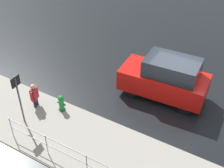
# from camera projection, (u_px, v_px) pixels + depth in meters

# --- Properties ---
(ground_plane) EXTENTS (60.00, 60.00, 0.00)m
(ground_plane) POSITION_uv_depth(u_px,v_px,m) (171.00, 100.00, 14.32)
(ground_plane) COLOR black
(kerb_strip) EXTENTS (24.00, 3.20, 0.04)m
(kerb_strip) POSITION_uv_depth(u_px,v_px,m) (128.00, 164.00, 11.43)
(kerb_strip) COLOR gray
(kerb_strip) RESTS_ON ground
(moving_hatchback) EXTENTS (4.01, 1.96, 2.06)m
(moving_hatchback) POSITION_uv_depth(u_px,v_px,m) (166.00, 78.00, 13.96)
(moving_hatchback) COLOR red
(moving_hatchback) RESTS_ON ground
(fire_hydrant) EXTENTS (0.42, 0.31, 0.80)m
(fire_hydrant) POSITION_uv_depth(u_px,v_px,m) (61.00, 103.00, 13.55)
(fire_hydrant) COLOR #197A2D
(fire_hydrant) RESTS_ON ground
(pedestrian) EXTENTS (0.34, 0.55, 1.22)m
(pedestrian) POSITION_uv_depth(u_px,v_px,m) (34.00, 94.00, 13.59)
(pedestrian) COLOR #B2262D
(pedestrian) RESTS_ON ground
(sign_post) EXTENTS (0.07, 0.44, 2.40)m
(sign_post) POSITION_uv_depth(u_px,v_px,m) (18.00, 93.00, 12.23)
(sign_post) COLOR #4C4C51
(sign_post) RESTS_ON ground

